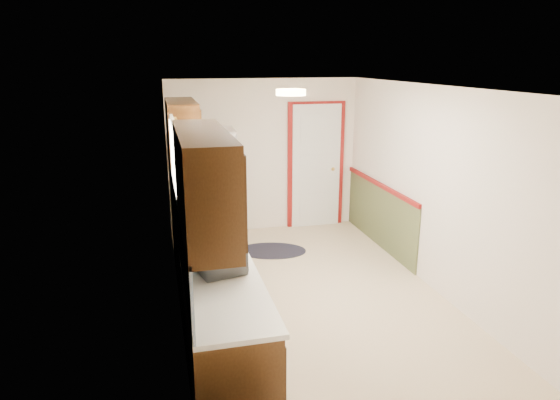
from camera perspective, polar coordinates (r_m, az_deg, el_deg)
room_shell at (r=5.56m, az=3.63°, el=0.34°), size 3.20×5.20×2.52m
kitchen_run at (r=5.18m, az=-8.66°, el=-5.55°), size 0.63×4.00×2.20m
back_wall_trim at (r=7.98m, az=5.63°, el=2.76°), size 1.12×2.30×2.08m
ceiling_fixture at (r=5.09m, az=1.25°, el=12.20°), size 0.30×0.30×0.06m
microwave at (r=4.32m, az=-7.31°, el=-5.38°), size 0.44×0.62×0.38m
refrigerator at (r=7.25m, az=-7.95°, el=1.20°), size 0.76×0.75×1.74m
rug at (r=7.26m, az=-0.95°, el=-5.80°), size 1.12×0.88×0.01m
cooktop at (r=6.44m, az=-9.51°, el=-0.01°), size 0.46×0.55×0.02m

